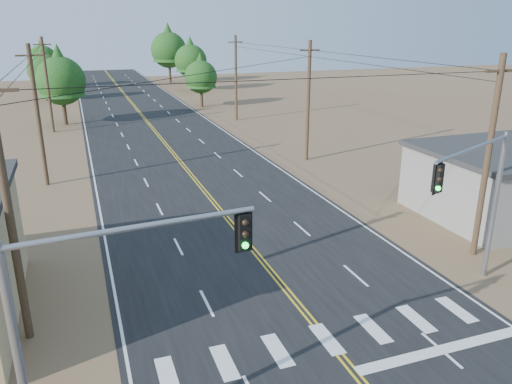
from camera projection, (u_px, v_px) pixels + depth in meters
name	position (u px, v px, depth m)	size (l,w,h in m)	color
road	(193.00, 178.00, 38.30)	(15.00, 200.00, 0.02)	black
utility_pole_left_near	(9.00, 210.00, 17.25)	(1.80, 0.30, 10.00)	#4C3826
utility_pole_left_mid	(38.00, 115.00, 35.07)	(1.80, 0.30, 10.00)	#4C3826
utility_pole_left_far	(47.00, 85.00, 52.89)	(1.80, 0.30, 10.00)	#4C3826
utility_pole_right_near	(488.00, 158.00, 24.01)	(1.80, 0.30, 10.00)	#4C3826
utility_pole_right_mid	(308.00, 101.00, 41.83)	(1.80, 0.30, 10.00)	#4C3826
utility_pole_right_far	(236.00, 78.00, 59.65)	(1.80, 0.30, 10.00)	#4C3826
signal_mast_left	(94.00, 310.00, 12.12)	(6.15, 0.71, 6.79)	gray
signal_mast_right	(481.00, 190.00, 20.75)	(5.81, 2.78, 6.86)	gray
tree_left_near	(60.00, 76.00, 56.76)	(5.50, 5.50, 9.16)	#3F2D1E
tree_left_mid	(44.00, 67.00, 75.20)	(4.97, 4.97, 8.28)	#3F2D1E
tree_left_far	(42.00, 57.00, 90.96)	(5.32, 5.32, 8.86)	#3F2D1E
tree_right_near	(201.00, 74.00, 69.59)	(4.54, 4.54, 7.57)	#3F2D1E
tree_right_mid	(191.00, 57.00, 86.52)	(5.58, 5.58, 9.29)	#3F2D1E
tree_right_far	(168.00, 46.00, 97.58)	(6.93, 6.93, 11.55)	#3F2D1E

